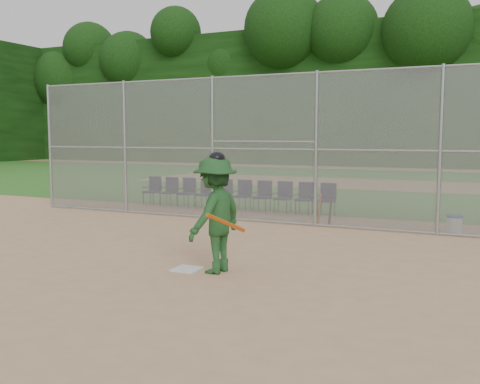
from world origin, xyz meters
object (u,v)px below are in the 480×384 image
at_px(home_plate, 187,269).
at_px(chair_0, 152,191).
at_px(batter_at_plate, 215,214).
at_px(water_cooler, 454,225).

xyz_separation_m(home_plate, chair_0, (-5.63, 7.23, 0.47)).
bearing_deg(batter_at_plate, chair_0, 130.72).
bearing_deg(batter_at_plate, water_cooler, 57.19).
bearing_deg(chair_0, water_cooler, -9.60).
height_order(batter_at_plate, chair_0, batter_at_plate).
bearing_deg(home_plate, water_cooler, 53.72).
distance_m(water_cooler, chair_0, 9.87).
relative_size(home_plate, chair_0, 0.48).
height_order(batter_at_plate, water_cooler, batter_at_plate).
height_order(home_plate, water_cooler, water_cooler).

